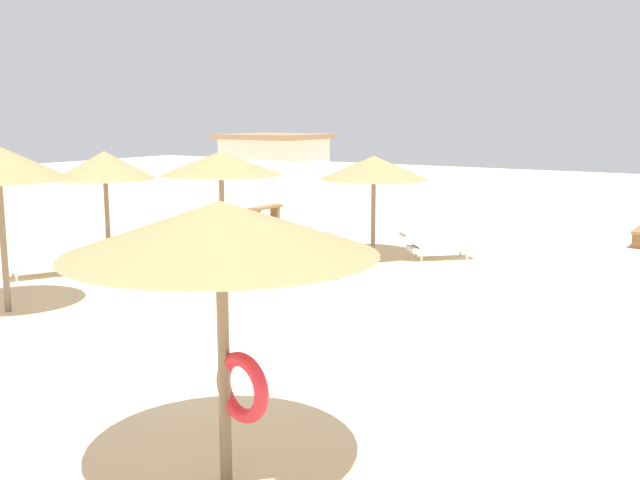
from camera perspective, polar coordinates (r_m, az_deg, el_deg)
The scene contains 11 objects.
ground_plane at distance 12.34m, azimuth -7.60°, elevation -7.49°, with size 80.00×80.00×0.00m, color beige.
parasol_0 at distance 18.71m, azimuth -16.43°, elevation 5.59°, with size 2.46×2.46×2.76m.
parasol_1 at distance 16.91m, azimuth -7.72°, elevation 5.92°, with size 2.76×2.76×2.82m.
parasol_2 at distance 6.94m, azimuth -7.72°, elevation 0.69°, with size 3.01×3.01×2.84m.
parasol_4 at distance 18.61m, azimuth 4.22°, elevation 5.63°, with size 2.75×2.75×2.62m.
lounger_0 at distance 17.80m, azimuth -20.39°, elevation -1.67°, with size 1.39×2.01×0.62m.
lounger_1 at distance 16.75m, azimuth -0.44°, elevation -1.69°, with size 1.88×1.62×0.76m.
lounger_4 at distance 18.85m, azimuth 9.04°, elevation -0.54°, with size 1.82×1.76×0.69m.
lounger_5 at distance 21.12m, azimuth -14.74°, elevation 0.35°, with size 1.97×0.87×0.63m.
bench_0 at distance 25.63m, azimuth -4.26°, elevation 2.33°, with size 0.43×1.51×0.49m.
beach_cabana at distance 29.65m, azimuth -3.55°, elevation 5.51°, with size 3.72×3.46×2.88m.
Camera 1 is at (7.66, -8.97, 3.64)m, focal length 41.09 mm.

